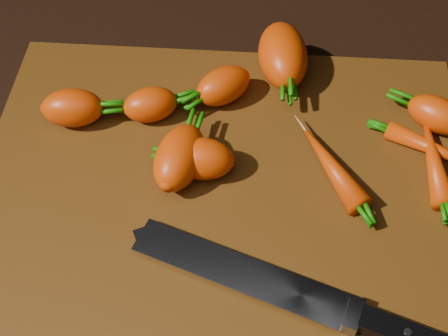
{
  "coord_description": "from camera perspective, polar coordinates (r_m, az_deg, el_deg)",
  "views": [
    {
      "loc": [
        0.03,
        -0.36,
        0.52
      ],
      "look_at": [
        0.0,
        0.01,
        0.03
      ],
      "focal_mm": 50.0,
      "sensor_mm": 36.0,
      "label": 1
    }
  ],
  "objects": [
    {
      "name": "carrot_9",
      "position": [
        0.63,
        9.86,
        0.07
      ],
      "size": [
        0.07,
        0.11,
        0.03
      ],
      "primitive_type": "ellipsoid",
      "rotation": [
        0.0,
        0.0,
        2.08
      ],
      "color": "#CD3C09",
      "rests_on": "cutting_board"
    },
    {
      "name": "carrot_0",
      "position": [
        0.68,
        -13.68,
        5.37
      ],
      "size": [
        0.07,
        0.05,
        0.04
      ],
      "primitive_type": "ellipsoid",
      "rotation": [
        0.0,
        0.0,
        0.11
      ],
      "color": "#CD3C09",
      "rests_on": "cutting_board"
    },
    {
      "name": "carrot_3",
      "position": [
        0.62,
        -4.1,
        0.97
      ],
      "size": [
        0.06,
        0.09,
        0.05
      ],
      "primitive_type": "ellipsoid",
      "rotation": [
        0.0,
        0.0,
        1.35
      ],
      "color": "#CD3C09",
      "rests_on": "cutting_board"
    },
    {
      "name": "carrot_8",
      "position": [
        0.68,
        19.17,
        1.43
      ],
      "size": [
        0.11,
        0.07,
        0.02
      ],
      "primitive_type": "ellipsoid",
      "rotation": [
        0.0,
        0.0,
        -0.47
      ],
      "color": "#CD3C09",
      "rests_on": "cutting_board"
    },
    {
      "name": "carrot_2",
      "position": [
        0.72,
        5.39,
        10.22
      ],
      "size": [
        0.07,
        0.1,
        0.06
      ],
      "primitive_type": "ellipsoid",
      "rotation": [
        0.0,
        0.0,
        -1.44
      ],
      "color": "#CD3C09",
      "rests_on": "cutting_board"
    },
    {
      "name": "ground",
      "position": [
        0.64,
        -0.06,
        -2.61
      ],
      "size": [
        2.0,
        2.0,
        0.01
      ],
      "primitive_type": "cube",
      "color": "black"
    },
    {
      "name": "knife",
      "position": [
        0.56,
        3.25,
        -10.17
      ],
      "size": [
        0.32,
        0.13,
        0.02
      ],
      "rotation": [
        0.0,
        0.0,
        -0.34
      ],
      "color": "gray",
      "rests_on": "cutting_board"
    },
    {
      "name": "cutting_board",
      "position": [
        0.63,
        -0.06,
        -2.04
      ],
      "size": [
        0.5,
        0.4,
        0.01
      ],
      "primitive_type": "cube",
      "color": "#532D0A",
      "rests_on": "ground"
    },
    {
      "name": "carrot_6",
      "position": [
        0.7,
        18.89,
        4.64
      ],
      "size": [
        0.07,
        0.07,
        0.04
      ],
      "primitive_type": "ellipsoid",
      "rotation": [
        0.0,
        0.0,
        2.61
      ],
      "color": "#CD3C09",
      "rests_on": "cutting_board"
    },
    {
      "name": "carrot_7",
      "position": [
        0.67,
        18.57,
        0.93
      ],
      "size": [
        0.03,
        0.12,
        0.02
      ],
      "primitive_type": "ellipsoid",
      "rotation": [
        0.0,
        0.0,
        1.62
      ],
      "color": "#CD3C09",
      "rests_on": "cutting_board"
    },
    {
      "name": "carrot_5",
      "position": [
        0.68,
        -6.73,
        5.78
      ],
      "size": [
        0.07,
        0.06,
        0.04
      ],
      "primitive_type": "ellipsoid",
      "rotation": [
        0.0,
        0.0,
        0.34
      ],
      "color": "#CD3C09",
      "rests_on": "cutting_board"
    },
    {
      "name": "carrot_4",
      "position": [
        0.69,
        -0.07,
        7.52
      ],
      "size": [
        0.08,
        0.07,
        0.04
      ],
      "primitive_type": "ellipsoid",
      "rotation": [
        0.0,
        0.0,
        3.8
      ],
      "color": "#CD3C09",
      "rests_on": "cutting_board"
    },
    {
      "name": "carrot_1",
      "position": [
        0.62,
        -2.0,
        0.85
      ],
      "size": [
        0.06,
        0.05,
        0.04
      ],
      "primitive_type": "ellipsoid",
      "rotation": [
        0.0,
        0.0,
        3.11
      ],
      "color": "#CD3C09",
      "rests_on": "cutting_board"
    }
  ]
}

